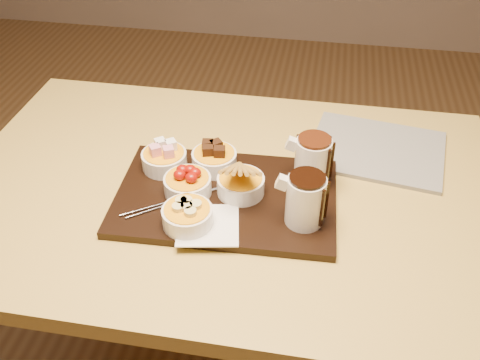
% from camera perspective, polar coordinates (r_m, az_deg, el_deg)
% --- Properties ---
extents(dining_table, '(1.20, 0.80, 0.75)m').
position_cam_1_polar(dining_table, '(1.24, -1.49, -4.13)').
color(dining_table, gold).
rests_on(dining_table, ground).
extents(serving_board, '(0.47, 0.32, 0.02)m').
position_cam_1_polar(serving_board, '(1.13, -1.50, -1.86)').
color(serving_board, black).
rests_on(serving_board, dining_table).
extents(napkin, '(0.14, 0.14, 0.00)m').
position_cam_1_polar(napkin, '(1.05, -3.43, -4.82)').
color(napkin, white).
rests_on(napkin, serving_board).
extents(bowl_marshmallows, '(0.10, 0.10, 0.04)m').
position_cam_1_polar(bowl_marshmallows, '(1.20, -8.07, 2.11)').
color(bowl_marshmallows, silver).
rests_on(bowl_marshmallows, serving_board).
extents(bowl_cake, '(0.10, 0.10, 0.04)m').
position_cam_1_polar(bowl_cake, '(1.19, -2.75, 2.13)').
color(bowl_cake, silver).
rests_on(bowl_cake, serving_board).
extents(bowl_strawberries, '(0.10, 0.10, 0.04)m').
position_cam_1_polar(bowl_strawberries, '(1.12, -5.60, -0.57)').
color(bowl_strawberries, silver).
rests_on(bowl_strawberries, serving_board).
extents(bowl_biscotti, '(0.10, 0.10, 0.04)m').
position_cam_1_polar(bowl_biscotti, '(1.12, 0.08, -0.57)').
color(bowl_biscotti, silver).
rests_on(bowl_biscotti, serving_board).
extents(bowl_bananas, '(0.10, 0.10, 0.04)m').
position_cam_1_polar(bowl_bananas, '(1.05, -5.62, -3.91)').
color(bowl_bananas, silver).
rests_on(bowl_bananas, serving_board).
extents(pitcher_dark_chocolate, '(0.08, 0.08, 0.10)m').
position_cam_1_polar(pitcher_dark_chocolate, '(1.04, 6.98, -2.20)').
color(pitcher_dark_chocolate, silver).
rests_on(pitcher_dark_chocolate, serving_board).
extents(pitcher_milk_chocolate, '(0.08, 0.08, 0.10)m').
position_cam_1_polar(pitcher_milk_chocolate, '(1.14, 7.74, 1.99)').
color(pitcher_milk_chocolate, silver).
rests_on(pitcher_milk_chocolate, serving_board).
extents(fondue_skewers, '(0.17, 0.23, 0.01)m').
position_cam_1_polar(fondue_skewers, '(1.12, -6.32, -1.94)').
color(fondue_skewers, silver).
rests_on(fondue_skewers, serving_board).
extents(newspaper, '(0.34, 0.29, 0.01)m').
position_cam_1_polar(newspaper, '(1.32, 14.38, 3.15)').
color(newspaper, beige).
rests_on(newspaper, dining_table).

